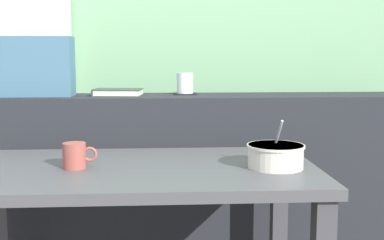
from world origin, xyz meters
The scene contains 9 objects.
curtain_left_panel centered at (-0.76, 1.01, 1.25)m, with size 0.56×0.06×2.50m, color silver.
dark_console_ledge centered at (0.00, 0.55, 0.44)m, with size 2.80×0.30×0.88m, color #23262B.
breakfast_table centered at (-0.09, -0.04, 0.59)m, with size 1.19×0.65×0.69m.
coaster_square centered at (0.10, 0.60, 0.89)m, with size 0.10×0.10×0.01m, color black.
juice_glass centered at (0.10, 0.60, 0.93)m, with size 0.08×0.08×0.09m.
closed_book centered at (-0.20, 0.56, 0.90)m, with size 0.23×0.17×0.03m.
throw_pillow centered at (-0.56, 0.55, 1.01)m, with size 0.32×0.14×0.26m, color #426B84.
soup_bowl centered at (0.37, -0.08, 0.73)m, with size 0.19×0.19×0.16m.
ceramic_mug centered at (-0.29, -0.05, 0.74)m, with size 0.11×0.08×0.08m.
Camera 1 is at (-0.01, -1.69, 1.07)m, focal length 46.80 mm.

